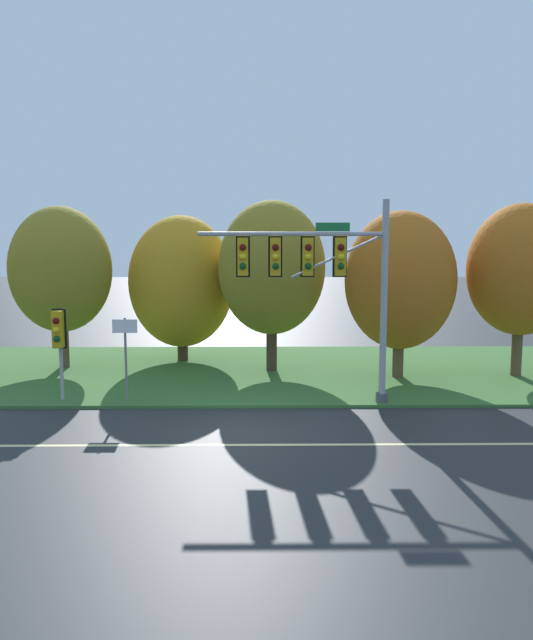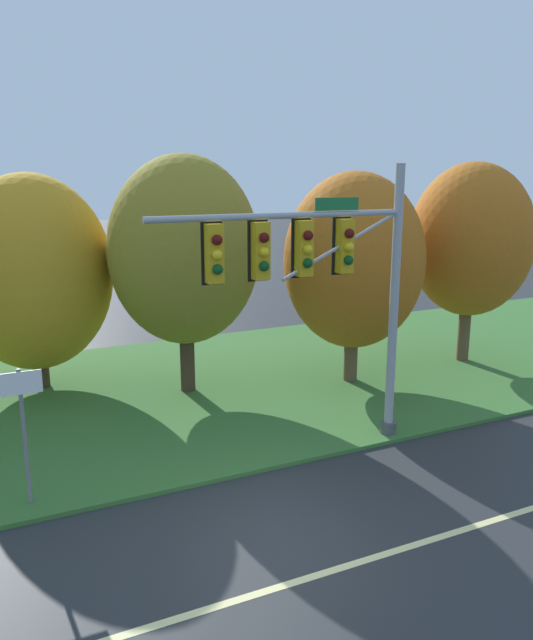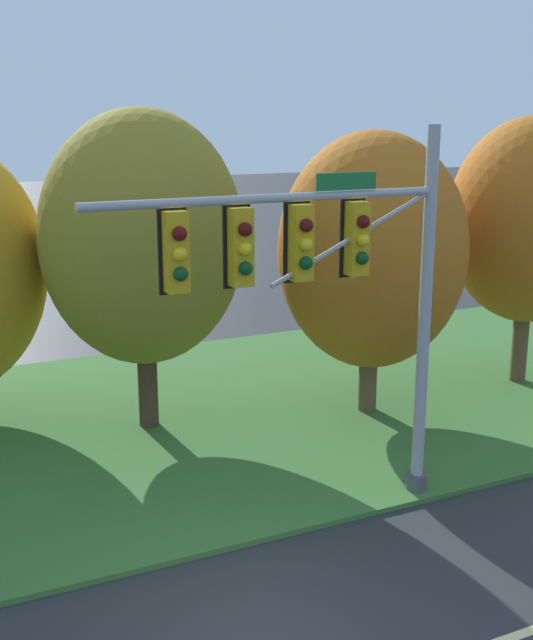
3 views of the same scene
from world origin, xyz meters
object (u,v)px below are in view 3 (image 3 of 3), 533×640
tree_tall_centre (372,251)px  traffic_signal_mast (324,271)px  tree_mid_verge (142,239)px  tree_right_far (530,221)px

tree_tall_centre → traffic_signal_mast: bearing=-131.3°
tree_mid_verge → traffic_signal_mast: bearing=-74.0°
tree_mid_verge → tree_tall_centre: size_ratio=1.07×
tree_tall_centre → tree_right_far: 4.78m
tree_tall_centre → tree_right_far: tree_right_far is taller
traffic_signal_mast → tree_tall_centre: bearing=48.7°
traffic_signal_mast → tree_right_far: (8.23, 4.09, -0.11)m
tree_tall_centre → tree_right_far: bearing=1.8°
tree_right_far → tree_tall_centre: bearing=-178.2°
traffic_signal_mast → tree_tall_centre: (3.47, 3.94, -0.52)m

